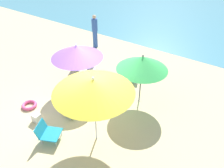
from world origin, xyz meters
name	(u,v)px	position (x,y,z in m)	size (l,w,h in m)	color
ground_plane	(82,109)	(0.00, 0.00, 0.00)	(40.00, 40.00, 0.00)	#CCB789
sea_water	(201,10)	(0.00, 13.49, 0.00)	(40.00, 16.00, 0.01)	teal
umbrella_purple	(77,51)	(-0.86, 0.89, 1.53)	(1.79, 1.79, 1.81)	silver
umbrella_green	(142,63)	(1.35, 1.46, 1.53)	(1.64, 1.64, 1.81)	#4C4C51
umbrella_yellow	(93,86)	(1.15, -0.69, 1.86)	(2.03, 2.03, 2.11)	silver
beach_chair_a	(47,132)	(0.04, -1.49, 0.28)	(0.76, 0.72, 0.55)	teal
beach_chair_b	(133,73)	(0.45, 2.54, 0.28)	(0.70, 0.74, 0.56)	teal
beach_chair_c	(70,105)	(-0.20, -0.32, 0.30)	(0.64, 0.62, 0.60)	teal
beach_chair_d	(98,99)	(0.35, 0.42, 0.32)	(0.73, 0.75, 0.62)	white
person_a	(77,57)	(-2.02, 2.05, 0.47)	(0.55, 0.57, 0.94)	silver
person_b	(95,31)	(-2.60, 4.04, 0.83)	(0.28, 0.28, 1.63)	#2D519E
person_c	(91,63)	(-1.24, 2.03, 0.44)	(0.52, 0.55, 0.91)	silver
swim_ring	(29,105)	(-1.57, -0.89, 0.05)	(0.52, 0.52, 0.11)	#E54C7F
beach_bag	(36,118)	(-0.82, -1.19, 0.13)	(0.24, 0.22, 0.26)	silver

